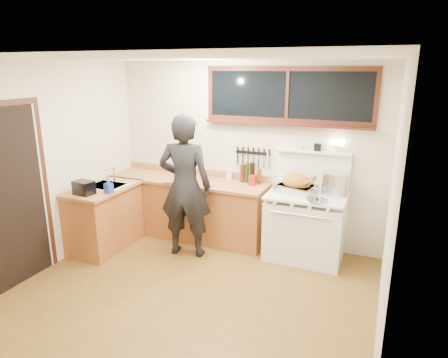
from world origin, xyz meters
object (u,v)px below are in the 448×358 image
at_px(vintage_stove, 305,225).
at_px(cutting_board, 182,178).
at_px(roast_turkey, 297,185).
at_px(man, 185,186).

bearing_deg(vintage_stove, cutting_board, -176.55).
bearing_deg(cutting_board, roast_turkey, 5.06).
relative_size(man, cutting_board, 4.06).
relative_size(vintage_stove, man, 0.82).
xyz_separation_m(vintage_stove, cutting_board, (-1.81, -0.11, 0.49)).
distance_m(man, cutting_board, 0.50).
relative_size(cutting_board, roast_turkey, 0.83).
xyz_separation_m(vintage_stove, roast_turkey, (-0.15, 0.04, 0.54)).
xyz_separation_m(man, cutting_board, (-0.28, 0.41, -0.02)).
distance_m(cutting_board, roast_turkey, 1.66).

